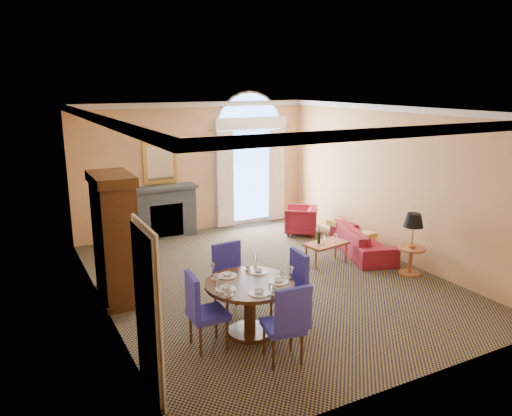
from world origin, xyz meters
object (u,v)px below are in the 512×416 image
armoire (115,241)px  coffee_table (326,244)px  dining_table (250,296)px  sofa (362,240)px  armchair (301,220)px  side_table (412,236)px

armoire → coffee_table: size_ratio=2.31×
coffee_table → dining_table: bearing=-154.2°
sofa → armchair: (-0.40, 1.87, 0.05)m
armchair → coffee_table: 2.12m
armoire → side_table: armoire is taller
coffee_table → side_table: 1.72m
dining_table → sofa: (3.82, 2.08, -0.32)m
sofa → armchair: 1.92m
sofa → coffee_table: bearing=115.1°
coffee_table → side_table: side_table is taller
armchair → dining_table: bearing=-4.4°
dining_table → armoire: bearing=123.8°
coffee_table → side_table: bearing=-57.7°
sofa → side_table: bearing=-160.4°
armoire → dining_table: armoire is taller
dining_table → coffee_table: (2.76, 1.94, -0.20)m
armchair → coffee_table: size_ratio=0.80×
side_table → sofa: bearing=92.1°
sofa → armchair: size_ratio=2.69×
armoire → coffee_table: armoire is taller
armoire → coffee_table: 4.26m
side_table → coffee_table: bearing=131.6°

